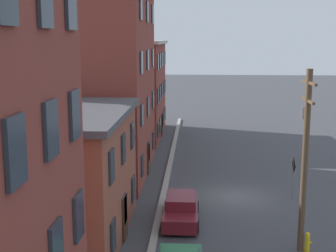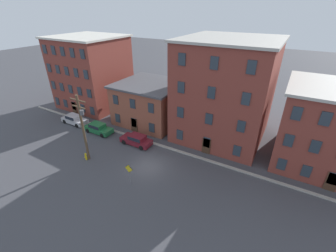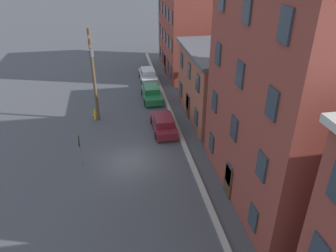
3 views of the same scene
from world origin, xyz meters
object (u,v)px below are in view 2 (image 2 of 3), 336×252
object	(u,v)px
car_silver	(74,119)
utility_pole	(83,125)
car_green	(98,128)
caution_sign	(129,171)
car_maroon	(137,139)
fire_hydrant	(86,156)

from	to	relation	value
car_silver	utility_pole	xyz separation A→B (m)	(9.44, -5.79, 4.00)
car_silver	utility_pole	size ratio (longest dim) A/B	0.52
car_green	caution_sign	xyz separation A→B (m)	(11.16, -6.61, 1.02)
car_maroon	utility_pole	bearing A→B (deg)	-118.80
caution_sign	utility_pole	distance (m)	7.95
car_silver	car_green	bearing A→B (deg)	-2.80
car_green	caution_sign	distance (m)	13.01
caution_sign	fire_hydrant	distance (m)	7.65
car_green	caution_sign	bearing A→B (deg)	-30.63
car_green	fire_hydrant	world-z (taller)	car_green
car_maroon	caution_sign	bearing A→B (deg)	-58.38
car_maroon	car_green	bearing A→B (deg)	-178.71
car_silver	utility_pole	world-z (taller)	utility_pole
fire_hydrant	car_maroon	bearing A→B (deg)	60.72
car_silver	car_maroon	distance (m)	12.56
car_green	fire_hydrant	distance (m)	6.86
car_maroon	caution_sign	world-z (taller)	caution_sign
utility_pole	car_green	bearing A→B (deg)	125.03
car_green	car_maroon	world-z (taller)	same
car_maroon	caution_sign	size ratio (longest dim) A/B	1.67
car_silver	car_maroon	xyz separation A→B (m)	(12.56, -0.12, 0.00)
car_silver	fire_hydrant	world-z (taller)	car_silver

